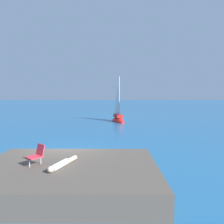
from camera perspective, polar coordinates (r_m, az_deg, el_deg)
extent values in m
plane|color=#236093|center=(12.18, -11.44, -12.36)|extent=(160.00, 160.00, 0.00)
cube|color=brown|center=(8.82, -11.41, -16.51)|extent=(7.09, 5.05, 0.86)
cube|color=#4F4F44|center=(11.64, -8.12, -13.17)|extent=(1.40, 1.29, 0.79)
cube|color=brown|center=(10.92, 2.73, -14.40)|extent=(0.99, 0.94, 0.56)
ellipsoid|color=red|center=(26.00, 1.68, -2.65)|extent=(2.20, 3.34, 1.09)
cube|color=red|center=(25.91, 1.69, -1.07)|extent=(1.23, 1.57, 0.36)
cylinder|color=#B7B7BC|center=(25.47, 1.94, 3.99)|extent=(0.12, 0.12, 4.94)
cylinder|color=#B2B2B7|center=(26.53, 1.16, -0.55)|extent=(0.83, 1.87, 0.09)
pyramid|color=white|center=(25.99, 1.50, 3.58)|extent=(0.65, 1.49, 3.76)
cylinder|color=white|center=(8.41, -13.89, -13.67)|extent=(0.52, 0.93, 0.24)
cylinder|color=beige|center=(9.01, -11.05, -12.50)|extent=(0.40, 0.72, 0.18)
sphere|color=beige|center=(7.99, -16.27, -14.63)|extent=(0.22, 0.22, 0.22)
cube|color=#E03342|center=(8.85, -20.20, -11.31)|extent=(0.70, 0.71, 0.04)
cube|color=#E03342|center=(8.91, -18.76, -9.64)|extent=(0.47, 0.42, 0.45)
cylinder|color=silver|center=(8.82, -21.37, -12.62)|extent=(0.04, 0.04, 0.35)
cylinder|color=silver|center=(9.02, -18.67, -12.10)|extent=(0.04, 0.04, 0.35)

